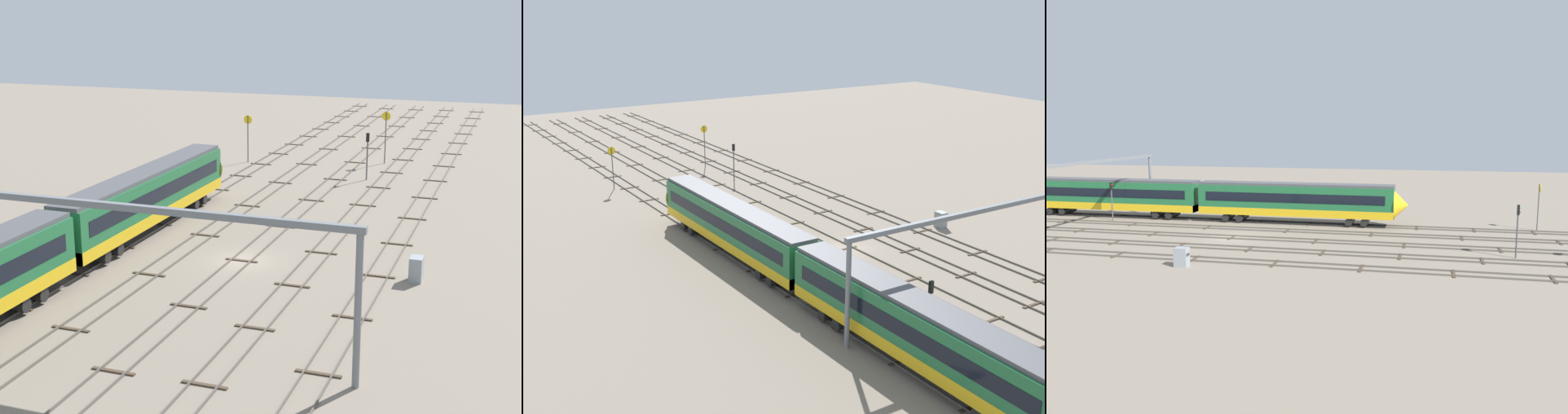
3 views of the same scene
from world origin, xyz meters
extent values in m
plane|color=gray|center=(0.00, 0.00, 0.00)|extent=(188.90, 188.90, 0.00)
cube|color=#59544C|center=(0.00, -10.51, 0.08)|extent=(172.90, 0.07, 0.16)
cube|color=#59544C|center=(0.00, -9.07, 0.08)|extent=(172.90, 0.07, 0.16)
cube|color=#473828|center=(-15.04, -9.79, 0.04)|extent=(0.24, 2.40, 0.08)
cube|color=#473828|center=(-7.52, -9.79, 0.04)|extent=(0.24, 2.40, 0.08)
cube|color=#473828|center=(0.00, -9.79, 0.04)|extent=(0.24, 2.40, 0.08)
cube|color=#473828|center=(7.52, -9.79, 0.04)|extent=(0.24, 2.40, 0.08)
cube|color=#473828|center=(15.04, -9.79, 0.04)|extent=(0.24, 2.40, 0.08)
cube|color=#473828|center=(22.55, -9.79, 0.04)|extent=(0.24, 2.40, 0.08)
cube|color=#473828|center=(30.07, -9.79, 0.04)|extent=(0.24, 2.40, 0.08)
cube|color=#473828|center=(37.59, -9.79, 0.04)|extent=(0.24, 2.40, 0.08)
cube|color=#473828|center=(45.11, -9.79, 0.04)|extent=(0.24, 2.40, 0.08)
cube|color=#473828|center=(52.62, -9.79, 0.04)|extent=(0.24, 2.40, 0.08)
cube|color=#473828|center=(60.14, -9.79, 0.04)|extent=(0.24, 2.40, 0.08)
cube|color=#473828|center=(67.66, -9.79, 0.04)|extent=(0.24, 2.40, 0.08)
cube|color=#473828|center=(75.18, -9.79, 0.04)|extent=(0.24, 2.40, 0.08)
cube|color=#473828|center=(82.69, -9.79, 0.04)|extent=(0.24, 2.40, 0.08)
cube|color=#59544C|center=(0.00, -5.61, 0.08)|extent=(172.90, 0.07, 0.16)
cube|color=#59544C|center=(0.00, -4.18, 0.08)|extent=(172.90, 0.07, 0.16)
cube|color=#473828|center=(-18.01, -4.90, 0.04)|extent=(0.24, 2.40, 0.08)
cube|color=#473828|center=(-10.81, -4.90, 0.04)|extent=(0.24, 2.40, 0.08)
cube|color=#473828|center=(-3.60, -4.90, 0.04)|extent=(0.24, 2.40, 0.08)
cube|color=#473828|center=(3.60, -4.90, 0.04)|extent=(0.24, 2.40, 0.08)
cube|color=#473828|center=(10.81, -4.90, 0.04)|extent=(0.24, 2.40, 0.08)
cube|color=#473828|center=(18.01, -4.90, 0.04)|extent=(0.24, 2.40, 0.08)
cube|color=#473828|center=(25.22, -4.90, 0.04)|extent=(0.24, 2.40, 0.08)
cube|color=#473828|center=(32.42, -4.90, 0.04)|extent=(0.24, 2.40, 0.08)
cube|color=#473828|center=(39.62, -4.90, 0.04)|extent=(0.24, 2.40, 0.08)
cube|color=#473828|center=(46.83, -4.90, 0.04)|extent=(0.24, 2.40, 0.08)
cube|color=#473828|center=(54.03, -4.90, 0.04)|extent=(0.24, 2.40, 0.08)
cube|color=#473828|center=(61.24, -4.90, 0.04)|extent=(0.24, 2.40, 0.08)
cube|color=#473828|center=(68.44, -4.90, 0.04)|extent=(0.24, 2.40, 0.08)
cube|color=#473828|center=(75.65, -4.90, 0.04)|extent=(0.24, 2.40, 0.08)
cube|color=#473828|center=(82.85, -4.90, 0.04)|extent=(0.24, 2.40, 0.08)
cube|color=#59544C|center=(0.00, -0.72, 0.08)|extent=(172.90, 0.07, 0.16)
cube|color=#59544C|center=(0.00, 0.72, 0.08)|extent=(172.90, 0.07, 0.16)
cube|color=#473828|center=(-18.20, 0.00, 0.04)|extent=(0.24, 2.40, 0.08)
cube|color=#473828|center=(-9.10, 0.00, 0.04)|extent=(0.24, 2.40, 0.08)
cube|color=#473828|center=(0.00, 0.00, 0.04)|extent=(0.24, 2.40, 0.08)
cube|color=#473828|center=(9.10, 0.00, 0.04)|extent=(0.24, 2.40, 0.08)
cube|color=#473828|center=(18.20, 0.00, 0.04)|extent=(0.24, 2.40, 0.08)
cube|color=#473828|center=(27.30, 0.00, 0.04)|extent=(0.24, 2.40, 0.08)
cube|color=#473828|center=(36.40, 0.00, 0.04)|extent=(0.24, 2.40, 0.08)
cube|color=#473828|center=(45.50, 0.00, 0.04)|extent=(0.24, 2.40, 0.08)
cube|color=#473828|center=(54.60, 0.00, 0.04)|extent=(0.24, 2.40, 0.08)
cube|color=#473828|center=(63.70, 0.00, 0.04)|extent=(0.24, 2.40, 0.08)
cube|color=#473828|center=(72.80, 0.00, 0.04)|extent=(0.24, 2.40, 0.08)
cube|color=#473828|center=(81.90, 0.00, 0.04)|extent=(0.24, 2.40, 0.08)
cube|color=#59544C|center=(0.00, 4.18, 0.08)|extent=(172.90, 0.07, 0.16)
cube|color=#59544C|center=(0.00, 5.61, 0.08)|extent=(172.90, 0.07, 0.16)
cube|color=#473828|center=(-24.01, 4.90, 0.04)|extent=(0.24, 2.40, 0.08)
cube|color=#473828|center=(-14.41, 4.90, 0.04)|extent=(0.24, 2.40, 0.08)
cube|color=#473828|center=(-4.80, 4.90, 0.04)|extent=(0.24, 2.40, 0.08)
cube|color=#473828|center=(4.80, 4.90, 0.04)|extent=(0.24, 2.40, 0.08)
cube|color=#473828|center=(14.41, 4.90, 0.04)|extent=(0.24, 2.40, 0.08)
cube|color=#473828|center=(24.01, 4.90, 0.04)|extent=(0.24, 2.40, 0.08)
cube|color=#473828|center=(33.62, 4.90, 0.04)|extent=(0.24, 2.40, 0.08)
cube|color=#473828|center=(43.23, 4.90, 0.04)|extent=(0.24, 2.40, 0.08)
cube|color=#473828|center=(52.83, 4.90, 0.04)|extent=(0.24, 2.40, 0.08)
cube|color=#473828|center=(62.44, 4.90, 0.04)|extent=(0.24, 2.40, 0.08)
cube|color=#473828|center=(72.04, 4.90, 0.04)|extent=(0.24, 2.40, 0.08)
cube|color=#473828|center=(81.65, 4.90, 0.04)|extent=(0.24, 2.40, 0.08)
cube|color=#59544C|center=(0.00, 9.07, 0.08)|extent=(172.90, 0.07, 0.16)
cube|color=#59544C|center=(0.00, 10.51, 0.08)|extent=(172.90, 0.07, 0.16)
cube|color=#473828|center=(-25.62, 9.79, 0.04)|extent=(0.24, 2.40, 0.08)
cube|color=#473828|center=(-19.21, 9.79, 0.04)|extent=(0.24, 2.40, 0.08)
cube|color=#473828|center=(-12.81, 9.79, 0.04)|extent=(0.24, 2.40, 0.08)
cube|color=#473828|center=(-6.40, 9.79, 0.04)|extent=(0.24, 2.40, 0.08)
cube|color=#473828|center=(0.00, 9.79, 0.04)|extent=(0.24, 2.40, 0.08)
cube|color=#473828|center=(6.40, 9.79, 0.04)|extent=(0.24, 2.40, 0.08)
cube|color=#473828|center=(12.81, 9.79, 0.04)|extent=(0.24, 2.40, 0.08)
cube|color=#473828|center=(19.21, 9.79, 0.04)|extent=(0.24, 2.40, 0.08)
cube|color=#473828|center=(25.62, 9.79, 0.04)|extent=(0.24, 2.40, 0.08)
cube|color=#473828|center=(32.02, 9.79, 0.04)|extent=(0.24, 2.40, 0.08)
cube|color=#473828|center=(38.42, 9.79, 0.04)|extent=(0.24, 2.40, 0.08)
cube|color=#473828|center=(44.83, 9.79, 0.04)|extent=(0.24, 2.40, 0.08)
cube|color=#473828|center=(51.23, 9.79, 0.04)|extent=(0.24, 2.40, 0.08)
cube|color=#473828|center=(57.63, 9.79, 0.04)|extent=(0.24, 2.40, 0.08)
cube|color=#473828|center=(64.04, 9.79, 0.04)|extent=(0.24, 2.40, 0.08)
cube|color=#473828|center=(70.44, 9.79, 0.04)|extent=(0.24, 2.40, 0.08)
cube|color=#473828|center=(76.85, 9.79, 0.04)|extent=(0.24, 2.40, 0.08)
cube|color=#473828|center=(83.25, 9.79, 0.04)|extent=(0.24, 2.40, 0.08)
cube|color=#1E6638|center=(4.55, 9.79, 2.86)|extent=(24.00, 2.90, 3.60)
cube|color=gold|center=(4.55, 9.79, 1.51)|extent=(24.00, 2.94, 0.90)
cube|color=#4C4C51|center=(4.55, 9.79, 4.81)|extent=(24.00, 2.50, 0.30)
cube|color=black|center=(4.55, 8.33, 3.29)|extent=(22.00, 0.04, 1.10)
cube|color=black|center=(4.55, 11.25, 3.29)|extent=(22.00, 0.04, 1.10)
cylinder|color=black|center=(-4.03, 9.79, 0.61)|extent=(0.90, 2.70, 0.90)
cylinder|color=black|center=(-2.23, 9.79, 0.61)|extent=(0.90, 2.70, 0.90)
cylinder|color=black|center=(11.33, 9.79, 0.61)|extent=(0.90, 2.70, 0.90)
cylinder|color=black|center=(13.13, 9.79, 0.61)|extent=(0.90, 2.70, 0.90)
cube|color=#1E6638|center=(-20.25, 9.79, 2.86)|extent=(24.00, 2.90, 3.60)
cube|color=gold|center=(-20.25, 9.79, 1.51)|extent=(24.00, 2.94, 0.90)
cube|color=#4C4C51|center=(-20.25, 9.79, 4.81)|extent=(24.00, 2.50, 0.30)
cube|color=black|center=(-20.25, 8.33, 3.29)|extent=(22.00, 0.04, 1.10)
cube|color=black|center=(-20.25, 11.25, 3.29)|extent=(22.00, 0.04, 1.10)
cylinder|color=black|center=(-27.03, 9.79, 0.61)|extent=(0.90, 2.70, 0.90)
cylinder|color=black|center=(-13.47, 9.79, 0.61)|extent=(0.90, 2.70, 0.90)
cylinder|color=black|center=(-11.67, 9.79, 0.61)|extent=(0.90, 2.70, 0.90)
cone|color=gold|center=(17.35, 9.79, 2.68)|extent=(1.60, 3.24, 3.24)
cylinder|color=slate|center=(-15.72, 11.81, 3.88)|extent=(0.36, 0.36, 7.75)
cube|color=slate|center=(-15.72, -0.01, 7.93)|extent=(0.40, 24.24, 0.35)
cylinder|color=#4C4C51|center=(32.66, 11.59, 2.66)|extent=(0.12, 0.12, 5.31)
cylinder|color=yellow|center=(32.70, 11.59, 4.88)|extent=(0.05, 0.97, 0.97)
cube|color=black|center=(32.73, 11.59, 4.88)|extent=(0.02, 0.44, 0.12)
cylinder|color=#4C4C51|center=(37.16, -3.22, 2.90)|extent=(0.12, 0.12, 5.81)
cylinder|color=yellow|center=(37.20, -3.22, 5.37)|extent=(0.05, 0.98, 0.98)
cube|color=black|center=(37.23, -3.22, 5.37)|extent=(0.02, 0.44, 0.12)
cylinder|color=#4C4C51|center=(28.26, -3.03, 1.99)|extent=(0.14, 0.14, 3.98)
cube|color=black|center=(28.26, -3.03, 4.43)|extent=(0.20, 0.32, 0.90)
sphere|color=green|center=(28.37, -3.03, 4.63)|extent=(0.20, 0.20, 0.20)
sphere|color=#262626|center=(28.37, -3.03, 4.23)|extent=(0.20, 0.20, 0.20)
cylinder|color=#4C4C51|center=(-18.40, 6.74, 1.95)|extent=(0.14, 0.14, 3.91)
cube|color=black|center=(-18.40, 6.74, 4.36)|extent=(0.20, 0.32, 0.90)
sphere|color=red|center=(-18.29, 6.74, 4.56)|extent=(0.20, 0.20, 0.20)
sphere|color=#262626|center=(-18.29, 6.74, 4.16)|extent=(0.20, 0.20, 0.20)
cube|color=gray|center=(0.04, -12.34, 0.83)|extent=(1.14, 0.84, 1.65)
cube|color=#333333|center=(0.62, -12.34, 1.07)|extent=(0.02, 0.59, 0.24)
camera|label=1|loc=(-49.66, -18.92, 18.22)|focal=54.12mm
camera|label=2|loc=(-50.87, 39.04, 23.77)|focal=48.88mm
camera|label=3|loc=(20.28, -54.17, 11.92)|focal=37.63mm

